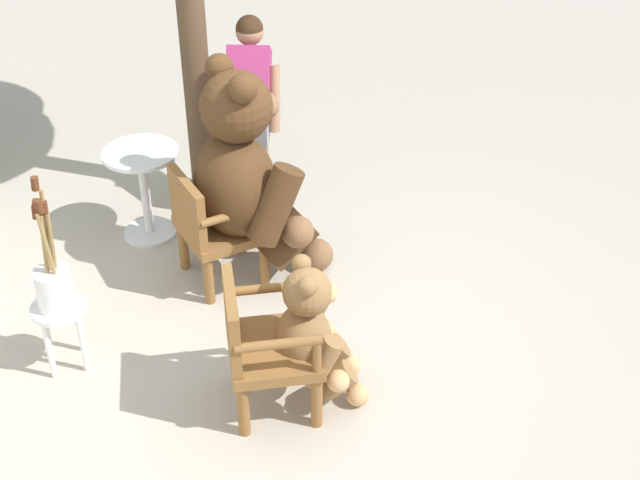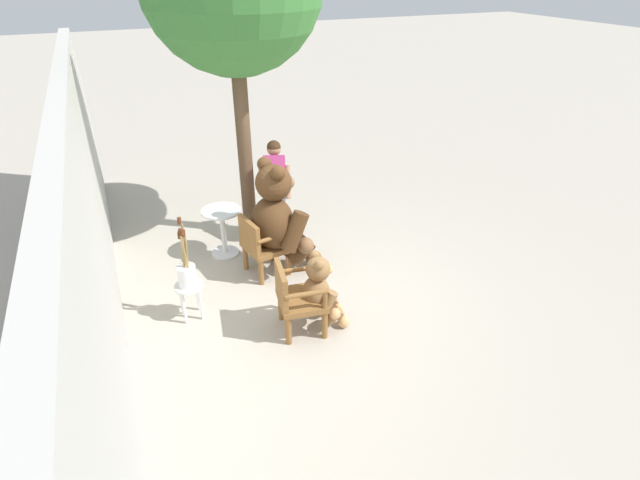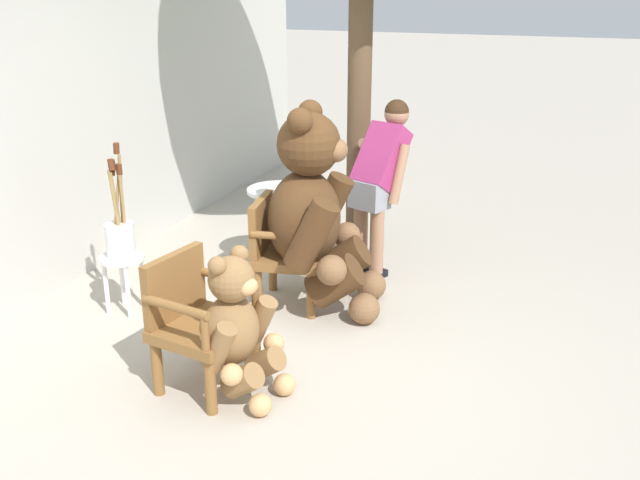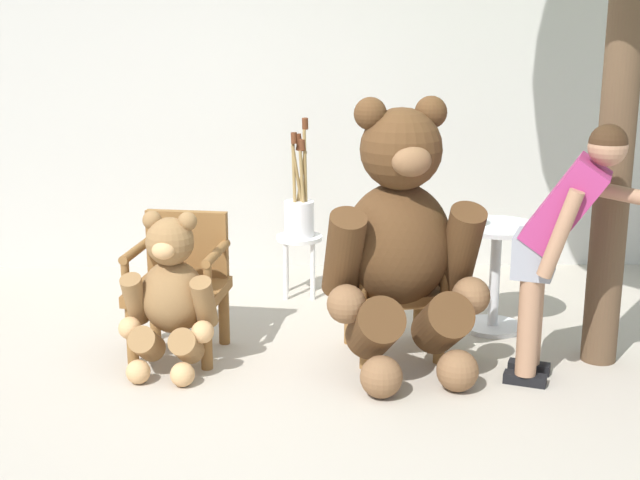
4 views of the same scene
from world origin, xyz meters
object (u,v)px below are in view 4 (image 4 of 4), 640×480
at_px(teddy_bear_small, 171,294).
at_px(person_visitor, 560,231).
at_px(wooden_chair_left, 181,280).
at_px(wooden_chair_right, 392,279).
at_px(brush_bucket, 299,211).
at_px(teddy_bear_large, 401,239).
at_px(white_stool, 299,250).
at_px(round_side_table, 495,265).

distance_m(teddy_bear_small, person_visitor, 2.26).
bearing_deg(wooden_chair_left, teddy_bear_small, -93.52).
bearing_deg(wooden_chair_right, brush_bucket, 118.22).
bearing_deg(brush_bucket, teddy_bear_large, -65.72).
relative_size(teddy_bear_large, person_visitor, 1.07).
relative_size(teddy_bear_small, person_visitor, 0.64).
distance_m(wooden_chair_left, wooden_chair_right, 1.31).
bearing_deg(teddy_bear_small, person_visitor, -5.71).
xyz_separation_m(teddy_bear_small, white_stool, (0.74, 1.38, -0.11)).
distance_m(wooden_chair_left, teddy_bear_large, 1.40).
relative_size(wooden_chair_right, round_side_table, 1.19).
xyz_separation_m(wooden_chair_left, teddy_bear_small, (-0.02, -0.29, 0.01)).
xyz_separation_m(wooden_chair_right, person_visitor, (0.88, -0.51, 0.44)).
bearing_deg(brush_bucket, wooden_chair_right, -61.78).
bearing_deg(white_stool, wooden_chair_left, -123.71).
bearing_deg(teddy_bear_large, white_stool, 114.31).
relative_size(wooden_chair_left, teddy_bear_small, 0.90).
height_order(wooden_chair_right, white_stool, wooden_chair_right).
bearing_deg(wooden_chair_right, teddy_bear_large, -84.20).
relative_size(teddy_bear_small, brush_bucket, 1.09).
height_order(teddy_bear_small, person_visitor, person_visitor).
distance_m(person_visitor, brush_bucket, 2.18).
xyz_separation_m(wooden_chair_left, teddy_bear_large, (1.33, -0.27, 0.32)).
bearing_deg(white_stool, person_visitor, -47.50).
relative_size(teddy_bear_large, teddy_bear_small, 1.68).
bearing_deg(round_side_table, white_stool, 150.73).
bearing_deg(teddy_bear_large, round_side_table, 41.90).
bearing_deg(round_side_table, brush_bucket, 150.76).
xyz_separation_m(person_visitor, round_side_table, (-0.16, 0.87, -0.45)).
height_order(wooden_chair_right, round_side_table, wooden_chair_right).
bearing_deg(brush_bucket, person_visitor, -47.50).
distance_m(teddy_bear_small, round_side_table, 2.14).
distance_m(white_stool, round_side_table, 1.50).
relative_size(wooden_chair_right, brush_bucket, 0.99).
xyz_separation_m(teddy_bear_large, brush_bucket, (-0.61, 1.35, -0.14)).
height_order(wooden_chair_right, teddy_bear_large, teddy_bear_large).
distance_m(wooden_chair_left, round_side_table, 2.06).
relative_size(wooden_chair_left, teddy_bear_large, 0.54).
xyz_separation_m(person_visitor, white_stool, (-1.46, 1.60, -0.54)).
bearing_deg(person_visitor, wooden_chair_left, 166.82).
xyz_separation_m(wooden_chair_right, teddy_bear_large, (0.03, -0.27, 0.32)).
xyz_separation_m(teddy_bear_large, round_side_table, (0.69, 0.62, -0.34)).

